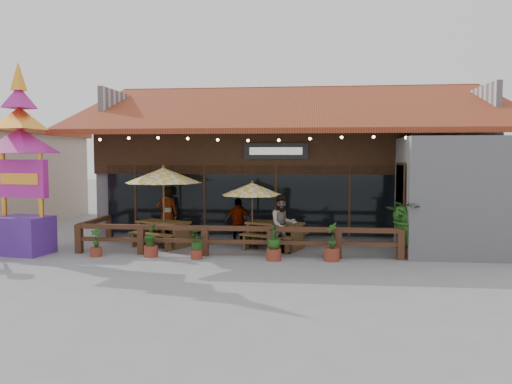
# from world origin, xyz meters

# --- Properties ---
(ground) EXTENTS (100.00, 100.00, 0.00)m
(ground) POSITION_xyz_m (0.00, 0.00, 0.00)
(ground) COLOR gray
(ground) RESTS_ON ground
(restaurant_building) EXTENTS (15.50, 14.73, 6.09)m
(restaurant_building) POSITION_xyz_m (0.26, 6.61, 2.21)
(restaurant_building) COLOR #B6B5BB
(restaurant_building) RESTS_ON ground
(patio_railing) EXTENTS (10.00, 2.60, 0.92)m
(patio_railing) POSITION_xyz_m (-2.25, -0.27, 0.61)
(patio_railing) COLOR #4D2E1B
(patio_railing) RESTS_ON ground
(umbrella_left) EXTENTS (2.80, 2.80, 2.73)m
(umbrella_left) POSITION_xyz_m (-4.15, 0.76, 2.38)
(umbrella_left) COLOR brown
(umbrella_left) RESTS_ON ground
(umbrella_right) EXTENTS (2.31, 2.31, 2.23)m
(umbrella_right) POSITION_xyz_m (-1.21, 0.91, 1.94)
(umbrella_right) COLOR brown
(umbrella_right) RESTS_ON ground
(picnic_table_left) EXTENTS (2.23, 2.10, 0.85)m
(picnic_table_left) POSITION_xyz_m (-4.24, 0.99, 0.57)
(picnic_table_left) COLOR brown
(picnic_table_left) RESTS_ON ground
(picnic_table_right) EXTENTS (2.27, 2.13, 0.87)m
(picnic_table_right) POSITION_xyz_m (-0.47, 0.89, 0.59)
(picnic_table_right) COLOR brown
(picnic_table_right) RESTS_ON ground
(thai_sign_tower) EXTENTS (2.70, 2.70, 6.32)m
(thai_sign_tower) POSITION_xyz_m (-8.14, -0.80, 3.34)
(thai_sign_tower) COLOR #532791
(thai_sign_tower) RESTS_ON ground
(tropical_plant) EXTENTS (1.93, 1.96, 2.05)m
(tropical_plant) POSITION_xyz_m (3.64, -0.09, 1.17)
(tropical_plant) COLOR maroon
(tropical_plant) RESTS_ON ground
(diner_a) EXTENTS (0.77, 0.56, 1.97)m
(diner_a) POSITION_xyz_m (-4.27, 1.57, 0.99)
(diner_a) COLOR #362311
(diner_a) RESTS_ON ground
(diner_b) EXTENTS (1.11, 1.02, 1.84)m
(diner_b) POSITION_xyz_m (-0.17, -0.03, 0.92)
(diner_b) COLOR #362311
(diner_b) RESTS_ON ground
(diner_c) EXTENTS (0.96, 0.51, 1.57)m
(diner_c) POSITION_xyz_m (-1.79, 1.73, 0.78)
(diner_c) COLOR #362311
(diner_c) RESTS_ON ground
(planter_a) EXTENTS (0.35, 0.35, 0.85)m
(planter_a) POSITION_xyz_m (-5.75, -0.96, 0.36)
(planter_a) COLOR maroon
(planter_a) RESTS_ON ground
(planter_b) EXTENTS (0.46, 0.48, 1.02)m
(planter_b) POSITION_xyz_m (-4.08, -0.83, 0.46)
(planter_b) COLOR maroon
(planter_b) RESTS_ON ground
(planter_c) EXTENTS (0.65, 0.62, 0.84)m
(planter_c) POSITION_xyz_m (-2.65, -1.01, 0.47)
(planter_c) COLOR maroon
(planter_c) RESTS_ON ground
(planter_d) EXTENTS (0.53, 0.53, 1.05)m
(planter_d) POSITION_xyz_m (-0.37, -0.99, 0.50)
(planter_d) COLOR maroon
(planter_d) RESTS_ON ground
(planter_e) EXTENTS (0.46, 0.47, 1.12)m
(planter_e) POSITION_xyz_m (1.29, -0.86, 0.47)
(planter_e) COLOR maroon
(planter_e) RESTS_ON ground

